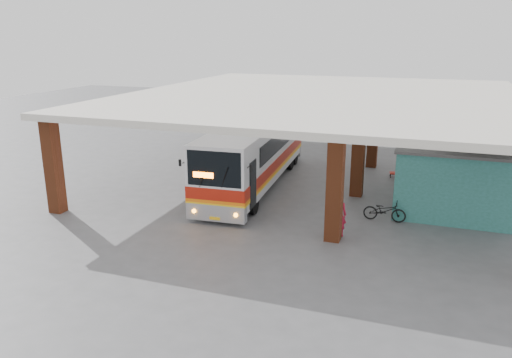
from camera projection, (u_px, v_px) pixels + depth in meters
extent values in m
plane|color=#515154|center=(282.00, 207.00, 23.44)|extent=(90.00, 90.00, 0.00)
cube|color=brown|center=(335.00, 187.00, 19.15)|extent=(0.60, 0.60, 4.35)
cube|color=brown|center=(358.00, 153.00, 24.57)|extent=(0.60, 0.60, 4.35)
cube|color=brown|center=(373.00, 132.00, 29.99)|extent=(0.60, 0.60, 4.35)
cube|color=brown|center=(53.00, 166.00, 22.28)|extent=(0.60, 0.60, 4.35)
cube|color=brown|center=(232.00, 105.00, 41.25)|extent=(0.60, 0.60, 4.35)
cube|color=brown|center=(489.00, 118.00, 34.96)|extent=(0.60, 0.60, 4.35)
cube|color=silver|center=(325.00, 96.00, 27.88)|extent=(21.00, 23.00, 0.30)
cube|color=#2A6A5A|center=(454.00, 170.00, 24.21)|extent=(5.00, 8.00, 3.00)
cube|color=#4A4A4A|center=(458.00, 138.00, 23.77)|extent=(5.20, 8.20, 0.12)
cube|color=#153B36|center=(397.00, 182.00, 23.79)|extent=(0.08, 0.95, 2.10)
cube|color=black|center=(403.00, 153.00, 26.29)|extent=(0.08, 1.20, 1.00)
cube|color=black|center=(402.00, 153.00, 26.30)|extent=(0.04, 1.30, 1.10)
cube|color=silver|center=(255.00, 149.00, 26.35)|extent=(3.44, 12.59, 2.90)
cube|color=silver|center=(249.00, 123.00, 24.95)|extent=(1.46, 3.19, 0.26)
cube|color=#99999F|center=(216.00, 212.00, 21.17)|extent=(2.64, 0.59, 0.73)
cube|color=#A8190B|center=(255.00, 160.00, 26.51)|extent=(3.48, 12.60, 0.52)
cube|color=orange|center=(255.00, 166.00, 26.60)|extent=(3.48, 12.60, 0.13)
cube|color=yellow|center=(255.00, 168.00, 26.64)|extent=(3.48, 12.60, 0.10)
cube|color=black|center=(214.00, 169.00, 20.49)|extent=(2.34, 0.26, 1.50)
cube|color=black|center=(236.00, 135.00, 27.31)|extent=(0.69, 9.32, 0.93)
cube|color=black|center=(283.00, 138.00, 26.63)|extent=(0.69, 9.32, 0.93)
cube|color=#FF5905|center=(203.00, 175.00, 20.63)|extent=(0.88, 0.11, 0.23)
sphere|color=orange|center=(194.00, 211.00, 21.20)|extent=(0.19, 0.19, 0.19)
sphere|color=orange|center=(236.00, 215.00, 20.72)|extent=(0.19, 0.19, 0.19)
cube|color=yellow|center=(215.00, 218.00, 21.02)|extent=(0.47, 0.06, 0.12)
cylinder|color=black|center=(206.00, 199.00, 23.03)|extent=(0.40, 1.06, 1.04)
cylinder|color=black|center=(253.00, 203.00, 22.45)|extent=(0.40, 1.06, 1.04)
cylinder|color=black|center=(254.00, 159.00, 30.40)|extent=(0.40, 1.06, 1.04)
cylinder|color=black|center=(290.00, 161.00, 29.82)|extent=(0.40, 1.06, 1.04)
cylinder|color=black|center=(260.00, 154.00, 31.65)|extent=(0.40, 1.06, 1.04)
cylinder|color=black|center=(294.00, 156.00, 31.07)|extent=(0.40, 1.06, 1.04)
imported|color=black|center=(385.00, 211.00, 21.62)|extent=(1.82, 0.64, 0.95)
imported|color=#B7162F|center=(338.00, 215.00, 19.90)|extent=(0.72, 0.55, 1.79)
cube|color=red|center=(394.00, 173.00, 28.26)|extent=(0.52, 0.52, 0.06)
cube|color=red|center=(398.00, 168.00, 28.15)|extent=(0.12, 0.45, 0.64)
cylinder|color=black|center=(391.00, 176.00, 28.16)|extent=(0.03, 0.03, 0.21)
cylinder|color=black|center=(397.00, 176.00, 28.10)|extent=(0.03, 0.03, 0.21)
cylinder|color=black|center=(390.00, 174.00, 28.51)|extent=(0.03, 0.03, 0.21)
cylinder|color=black|center=(397.00, 175.00, 28.44)|extent=(0.03, 0.03, 0.21)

